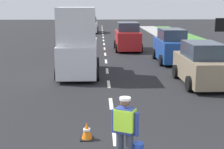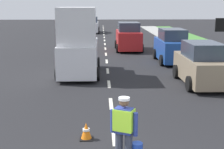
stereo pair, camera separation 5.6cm
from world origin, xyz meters
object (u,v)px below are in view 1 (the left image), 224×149
(traffic_cone_near, at_px, (87,131))
(delivery_truck, at_px, (78,45))
(car_parked_far, at_px, (171,47))
(car_outgoing_far, at_px, (128,37))
(car_oncoming_third, at_px, (90,25))
(car_parked_curbside, at_px, (201,65))
(road_worker, at_px, (126,128))

(traffic_cone_near, relative_size, delivery_truck, 0.11)
(delivery_truck, bearing_deg, car_parked_far, 32.73)
(delivery_truck, distance_m, car_outgoing_far, 9.64)
(traffic_cone_near, distance_m, car_parked_far, 12.85)
(delivery_truck, xyz_separation_m, car_oncoming_third, (-0.07, 24.91, -0.67))
(delivery_truck, distance_m, car_parked_curbside, 6.24)
(traffic_cone_near, bearing_deg, delivery_truck, 95.12)
(delivery_truck, bearing_deg, car_outgoing_far, 69.48)
(car_outgoing_far, distance_m, car_oncoming_third, 16.27)
(road_worker, distance_m, delivery_truck, 9.86)
(car_parked_far, bearing_deg, car_parked_curbside, -88.67)
(car_parked_curbside, xyz_separation_m, car_outgoing_far, (-2.46, 11.12, 0.12))
(car_outgoing_far, bearing_deg, car_parked_curbside, -77.54)
(car_outgoing_far, relative_size, car_parked_far, 0.99)
(delivery_truck, height_order, car_parked_far, delivery_truck)
(road_worker, relative_size, traffic_cone_near, 3.43)
(traffic_cone_near, xyz_separation_m, car_parked_curbside, (5.10, 6.05, 0.68))
(delivery_truck, bearing_deg, car_parked_curbside, -19.88)
(traffic_cone_near, relative_size, car_oncoming_third, 0.11)
(road_worker, height_order, car_outgoing_far, car_outgoing_far)
(car_outgoing_far, bearing_deg, car_parked_far, -66.52)
(car_oncoming_third, distance_m, car_parked_far, 22.02)
(car_parked_curbside, relative_size, car_oncoming_third, 0.93)
(traffic_cone_near, height_order, delivery_truck, delivery_truck)
(traffic_cone_near, xyz_separation_m, car_parked_far, (4.96, 11.82, 0.76))
(road_worker, xyz_separation_m, car_parked_far, (4.00, 13.35, 0.06))
(car_parked_far, bearing_deg, delivery_truck, -147.27)
(car_oncoming_third, bearing_deg, car_outgoing_far, -77.80)
(road_worker, distance_m, traffic_cone_near, 1.94)
(car_outgoing_far, relative_size, car_oncoming_third, 0.91)
(car_parked_curbside, xyz_separation_m, car_parked_far, (-0.13, 5.77, 0.07))
(traffic_cone_near, xyz_separation_m, car_oncoming_third, (-0.80, 33.08, 0.70))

